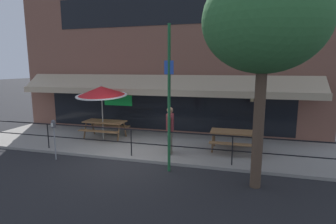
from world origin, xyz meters
name	(u,v)px	position (x,y,z in m)	size (l,w,h in m)	color
ground_plane	(128,161)	(0.00, 0.00, 0.00)	(120.00, 120.00, 0.00)	#232326
patio_deck	(148,144)	(0.00, 2.00, 0.05)	(15.00, 4.00, 0.10)	gray
restaurant_building	(162,48)	(0.00, 4.23, 4.09)	(15.00, 1.60, 8.24)	brown
patio_railing	(131,136)	(0.00, 0.30, 0.80)	(13.84, 0.04, 0.97)	black
picnic_table_left	(105,124)	(-2.06, 2.21, 0.71)	(1.80, 1.42, 0.76)	brown
picnic_table_centre	(235,135)	(3.52, 1.77, 0.71)	(1.80, 1.42, 0.76)	brown
patio_umbrella_left	(102,91)	(-2.06, 2.04, 2.18)	(2.14, 2.14, 2.38)	#B7B2A8
pedestrian_walking	(170,128)	(1.26, 0.85, 1.06)	(0.30, 0.61, 1.71)	#665B4C
parking_meter_near	(54,128)	(-2.50, -0.51, 1.15)	(0.15, 0.16, 1.42)	gray
street_sign_pole	(169,99)	(1.58, -0.45, 2.26)	(0.28, 0.09, 4.41)	#1E6033
street_tree_curbside	(269,13)	(4.19, -0.96, 4.47)	(3.06, 2.75, 6.08)	brown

